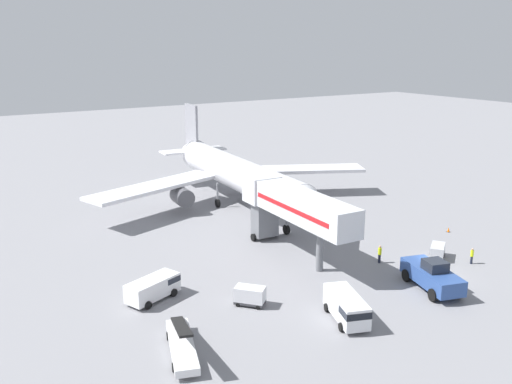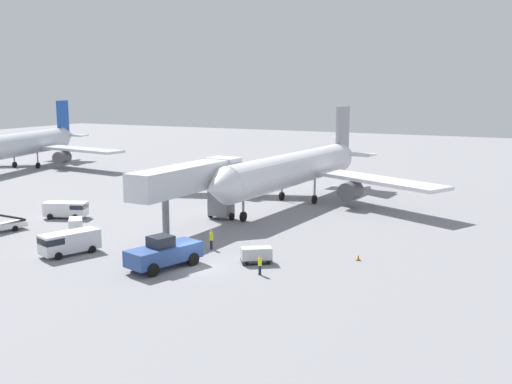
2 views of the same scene
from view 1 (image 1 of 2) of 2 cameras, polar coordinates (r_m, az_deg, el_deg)
ground_plane at (r=54.14m, az=18.01°, el=-8.40°), size 300.00×300.00×0.00m
airplane_at_gate at (r=72.76m, az=-2.16°, el=1.95°), size 39.92×39.44×12.03m
jet_bridge at (r=55.61m, az=3.65°, el=-1.39°), size 3.97×16.77×6.99m
pushback_tug at (r=51.17m, az=17.69°, el=-8.19°), size 4.22×6.97×2.80m
belt_loader_truck at (r=40.05m, az=-7.65°, el=-15.19°), size 3.74×7.11×3.28m
service_van_mid_left at (r=44.23m, az=9.35°, el=-11.58°), size 3.63×5.60×2.05m
service_van_mid_right at (r=47.94m, az=-10.47°, el=-9.60°), size 5.14×3.52×1.85m
baggage_cart_far_center at (r=46.19m, az=-0.62°, el=-10.59°), size 2.60×2.70×1.59m
baggage_cart_near_center at (r=58.63m, az=18.19°, el=-5.78°), size 2.86×2.55×1.40m
ground_crew_worker_foreground at (r=55.88m, az=12.62°, el=-6.21°), size 0.44×0.44×1.81m
ground_crew_worker_midground at (r=58.33m, az=21.35°, el=-6.11°), size 0.43×0.43×1.61m
safety_cone_alpha at (r=67.20m, az=19.20°, el=-3.69°), size 0.35×0.35×0.54m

